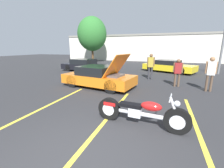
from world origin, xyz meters
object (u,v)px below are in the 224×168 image
at_px(tree_background, 92,34).
at_px(show_car_hood_open, 99,77).
at_px(parked_car_left_row, 85,66).
at_px(spectator_midground, 178,71).
at_px(motorcycle, 140,112).
at_px(spectator_by_show_car, 151,64).
at_px(parked_car_mid_row, 168,66).
at_px(spectator_near_motorcycle, 211,71).

relative_size(tree_background, show_car_hood_open, 1.55).
xyz_separation_m(parked_car_left_row, spectator_midground, (7.98, -3.43, 0.39)).
distance_m(tree_background, show_car_hood_open, 15.75).
height_order(parked_car_left_row, spectator_midground, spectator_midground).
bearing_deg(motorcycle, tree_background, 125.71).
distance_m(motorcycle, spectator_midground, 5.43).
distance_m(spectator_by_show_car, spectator_midground, 2.30).
height_order(parked_car_mid_row, spectator_near_motorcycle, spectator_near_motorcycle).
distance_m(parked_car_left_row, spectator_by_show_car, 6.60).
relative_size(spectator_near_motorcycle, spectator_midground, 1.12).
relative_size(show_car_hood_open, spectator_by_show_car, 2.40).
distance_m(tree_background, spectator_near_motorcycle, 18.26).
bearing_deg(show_car_hood_open, tree_background, 127.44).
relative_size(parked_car_mid_row, spectator_near_motorcycle, 2.74).
bearing_deg(spectator_near_motorcycle, tree_background, 135.67).
xyz_separation_m(tree_background, motorcycle, (10.08, -17.27, -3.79)).
xyz_separation_m(parked_car_left_row, spectator_near_motorcycle, (9.46, -3.97, 0.52)).
xyz_separation_m(show_car_hood_open, spectator_by_show_car, (2.59, 3.13, 0.50)).
distance_m(motorcycle, show_car_hood_open, 4.73).
relative_size(show_car_hood_open, spectator_midground, 2.72).
bearing_deg(spectator_midground, parked_car_mid_row, 93.98).
height_order(motorcycle, spectator_by_show_car, spectator_by_show_car).
bearing_deg(spectator_midground, tree_background, 133.42).
xyz_separation_m(motorcycle, spectator_midground, (1.30, 5.25, 0.52)).
xyz_separation_m(parked_car_mid_row, spectator_midground, (0.39, -5.61, 0.40)).
bearing_deg(parked_car_left_row, motorcycle, -41.91).
height_order(tree_background, show_car_hood_open, tree_background).
xyz_separation_m(show_car_hood_open, spectator_midground, (4.25, 1.55, 0.35)).
bearing_deg(parked_car_left_row, spectator_near_motorcycle, -12.22).
bearing_deg(spectator_by_show_car, spectator_near_motorcycle, -33.98).
xyz_separation_m(motorcycle, spectator_near_motorcycle, (2.79, 4.71, 0.65)).
height_order(motorcycle, spectator_near_motorcycle, spectator_near_motorcycle).
relative_size(parked_car_mid_row, spectator_by_show_car, 2.70).
relative_size(tree_background, parked_car_mid_row, 1.37).
xyz_separation_m(tree_background, show_car_hood_open, (7.13, -13.58, -3.62)).
bearing_deg(motorcycle, parked_car_mid_row, 90.64).
height_order(parked_car_left_row, spectator_by_show_car, spectator_by_show_car).
relative_size(parked_car_left_row, spectator_by_show_car, 2.72).
distance_m(show_car_hood_open, parked_car_left_row, 6.22).
bearing_deg(parked_car_mid_row, motorcycle, -70.14).
bearing_deg(spectator_by_show_car, tree_background, 132.94).
bearing_deg(spectator_near_motorcycle, spectator_by_show_car, 146.02).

